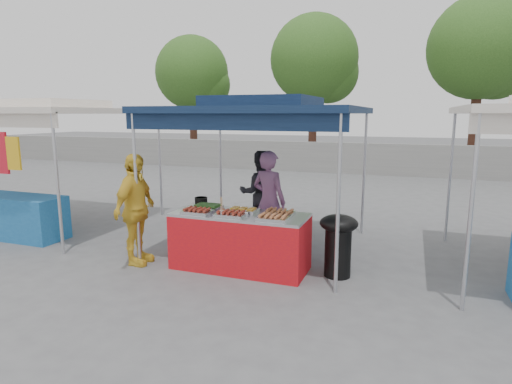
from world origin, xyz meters
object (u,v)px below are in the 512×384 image
(vendor_woman, at_px, (269,201))
(customer_person, at_px, (135,210))
(vendor_table, at_px, (240,241))
(cooking_pot, at_px, (201,201))
(wok_burner, at_px, (338,240))
(helper_man, at_px, (260,193))

(vendor_woman, bearing_deg, customer_person, 54.35)
(vendor_woman, xyz_separation_m, customer_person, (-1.71, -1.33, 0.01))
(vendor_table, bearing_deg, cooking_pot, 156.21)
(wok_burner, xyz_separation_m, customer_person, (-3.00, -0.53, 0.32))
(vendor_table, distance_m, customer_person, 1.67)
(customer_person, bearing_deg, vendor_table, -81.53)
(customer_person, bearing_deg, cooking_pot, -50.91)
(wok_burner, xyz_separation_m, vendor_woman, (-1.30, 0.79, 0.32))
(vendor_table, xyz_separation_m, helper_man, (-0.35, 1.88, 0.38))
(vendor_table, height_order, wok_burner, wok_burner)
(vendor_woman, bearing_deg, vendor_table, 99.04)
(wok_burner, bearing_deg, vendor_table, -159.97)
(cooking_pot, height_order, vendor_woman, vendor_woman)
(helper_man, bearing_deg, vendor_table, 76.78)
(cooking_pot, xyz_separation_m, helper_man, (0.47, 1.52, -0.10))
(vendor_table, distance_m, helper_man, 1.95)
(vendor_table, relative_size, helper_man, 1.24)
(cooking_pot, distance_m, vendor_woman, 1.14)
(customer_person, bearing_deg, wok_burner, -83.69)
(cooking_pot, bearing_deg, vendor_woman, 33.27)
(wok_burner, bearing_deg, helper_man, 148.84)
(cooking_pot, xyz_separation_m, customer_person, (-0.76, -0.70, -0.05))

